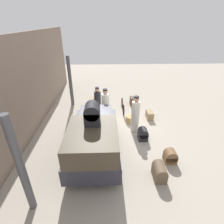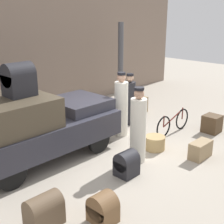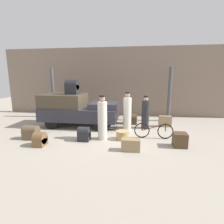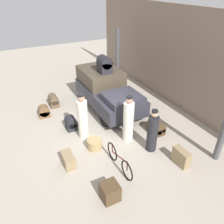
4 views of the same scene
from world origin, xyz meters
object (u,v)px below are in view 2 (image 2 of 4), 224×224
Objects in this scene: suitcase_black_upright at (140,106)px; trunk_barrel_dark at (103,209)px; trunk_umber_medium at (97,116)px; bicycle at (173,122)px; wicker_basket at (155,143)px; suitcase_small_leather at (127,164)px; truck at (31,125)px; conductor_in_dark_uniform at (121,107)px; trunk_on_truck_roof at (19,79)px; suitcase_tan_flat at (44,211)px; porter_with_bicycle at (130,101)px; trunk_wicker_pale at (212,124)px; trunk_large_brown at (200,150)px; porter_standing_middle at (138,128)px.

suitcase_black_upright reaches higher than trunk_barrel_dark.
trunk_umber_medium reaches higher than suitcase_black_upright.
bicycle reaches higher than trunk_umber_medium.
suitcase_black_upright is at bearing 47.28° from wicker_basket.
suitcase_small_leather is (-2.86, -0.68, -0.05)m from bicycle.
truck is 6.19× the size of suitcase_black_upright.
trunk_umber_medium is 1.82m from suitcase_black_upright.
trunk_on_truck_roof is (-2.93, 0.45, 1.20)m from conductor_in_dark_uniform.
trunk_on_truck_roof is at bearing -165.87° from trunk_umber_medium.
trunk_umber_medium is at bearing 36.86° from suitcase_tan_flat.
suitcase_small_leather is 0.76× the size of trunk_on_truck_roof.
suitcase_black_upright is at bearing 5.45° from truck.
trunk_barrel_dark is (-0.45, -2.95, -0.66)m from truck.
wicker_basket is 3.83m from trunk_on_truck_roof.
conductor_in_dark_uniform reaches higher than porter_with_bicycle.
truck is at bearing -179.91° from porter_with_bicycle.
trunk_on_truck_roof reaches higher than conductor_in_dark_uniform.
suitcase_tan_flat is at bearing -172.42° from wicker_basket.
wicker_basket is at bearing -132.72° from suitcase_black_upright.
trunk_wicker_pale is (6.04, 0.03, -0.03)m from suitcase_tan_flat.
trunk_umber_medium is 0.97× the size of trunk_large_brown.
conductor_in_dark_uniform reaches higher than trunk_wicker_pale.
porter_with_bicycle reaches higher than suitcase_black_upright.
porter_standing_middle is 3.21× the size of suitcase_small_leather.
trunk_umber_medium is at bearing 14.13° from trunk_on_truck_roof.
trunk_barrel_dark is (-4.35, -1.46, -0.09)m from bicycle.
conductor_in_dark_uniform is at bearing 138.76° from trunk_wicker_pale.
trunk_umber_medium reaches higher than wicker_basket.
truck reaches higher than suitcase_black_upright.
suitcase_tan_flat is 6.51m from suitcase_black_upright.
porter_standing_middle reaches higher than truck.
truck is 4.74m from suitcase_black_upright.
wicker_basket is at bearing -95.05° from conductor_in_dark_uniform.
porter_with_bicycle is 3.13× the size of trunk_wicker_pale.
suitcase_black_upright is (4.67, 0.45, -0.63)m from truck.
truck is 5.21× the size of trunk_on_truck_roof.
trunk_barrel_dark is (-3.17, -2.50, -0.61)m from conductor_in_dark_uniform.
porter_standing_middle reaches higher than trunk_wicker_pale.
porter_standing_middle is 1.72m from trunk_large_brown.
bicycle is 2.94m from suitcase_small_leather.
porter_standing_middle is at bearing 172.61° from trunk_wicker_pale.
trunk_wicker_pale is (2.21, -0.48, 0.08)m from wicker_basket.
porter_with_bicycle is at bearing 78.08° from trunk_large_brown.
trunk_wicker_pale reaches higher than trunk_large_brown.
truck is 2.49m from suitcase_small_leather.
trunk_umber_medium is 0.84× the size of trunk_on_truck_roof.
conductor_in_dark_uniform is 3.09× the size of suitcase_tan_flat.
porter_with_bicycle is at bearing -157.44° from suitcase_black_upright.
wicker_basket is 2.26m from trunk_wicker_pale.
porter_with_bicycle is 2.85× the size of suitcase_small_leather.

